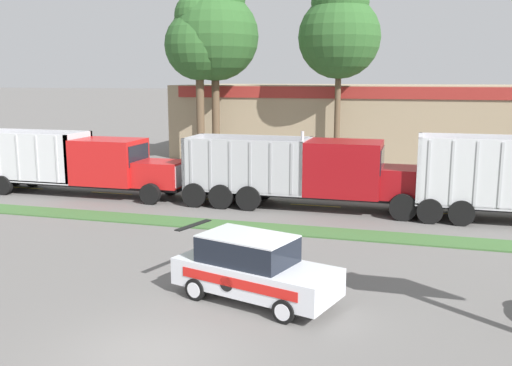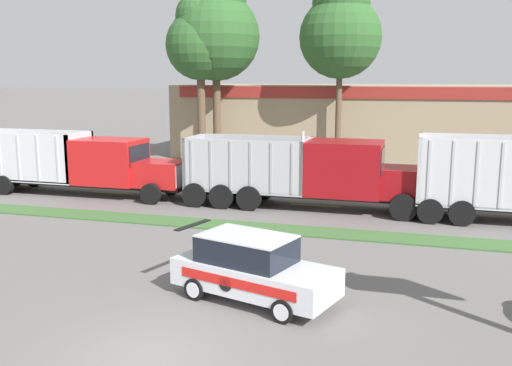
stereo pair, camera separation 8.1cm
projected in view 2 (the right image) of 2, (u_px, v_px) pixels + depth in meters
ground_plane at (151, 356)px, 12.33m from camera, size 600.00×600.00×0.00m
grass_verge at (275, 229)px, 22.62m from camera, size 120.00×1.50×0.06m
centre_line_1 at (25, 188)px, 31.33m from camera, size 2.40×0.14×0.01m
centre_line_2 at (112, 193)px, 29.86m from camera, size 2.40×0.14×0.01m
centre_line_3 at (209, 199)px, 28.38m from camera, size 2.40×0.14×0.01m
centre_line_4 at (316, 206)px, 26.90m from camera, size 2.40×0.14×0.01m
centre_line_5 at (435, 213)px, 25.42m from camera, size 2.40×0.14×0.01m
dump_truck_mid at (88, 166)px, 29.15m from camera, size 12.50×2.66×3.19m
dump_truck_trail at (324, 174)px, 25.94m from camera, size 11.11×2.85×3.64m
rally_car at (252, 268)px, 15.35m from camera, size 4.78×3.01×1.81m
store_building_backdrop at (421, 121)px, 43.20m from camera, size 36.10×12.10×5.42m
tree_behind_left at (200, 39)px, 38.43m from camera, size 4.69×4.69×11.64m
tree_behind_centre at (341, 29)px, 36.98m from camera, size 5.37×5.37×12.58m
tree_behind_right at (216, 28)px, 38.83m from camera, size 6.00×6.00×13.23m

